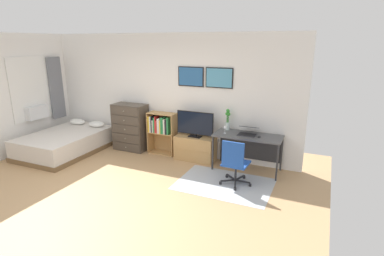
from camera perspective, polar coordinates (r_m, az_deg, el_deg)
ground_plane at (r=5.52m, az=-17.14°, el=-11.94°), size 7.20×7.20×0.00m
wall_back_with_posters at (r=6.98m, az=-4.79°, el=6.31°), size 6.12×0.09×2.70m
area_rug at (r=5.69m, az=6.09°, el=-10.37°), size 1.70×1.20×0.01m
bed at (r=7.73m, az=-22.55°, el=-2.46°), size 1.44×2.04×0.60m
dresser at (r=7.38m, az=-11.48°, el=0.17°), size 0.79×0.46×1.11m
bookshelf at (r=6.99m, az=-5.80°, el=-0.12°), size 0.65×0.30×0.96m
tv_stand at (r=6.67m, az=0.62°, el=-3.79°), size 0.88×0.41×0.53m
television at (r=6.49m, az=0.56°, el=0.68°), size 0.83×0.16×0.56m
desk at (r=6.19m, az=10.57°, el=-2.31°), size 1.33×0.59×0.74m
office_chair at (r=5.48m, az=7.98°, el=-6.29°), size 0.56×0.58×0.86m
laptop at (r=6.13m, az=10.47°, el=-0.57°), size 0.36×0.39×0.16m
computer_mouse at (r=5.97m, az=12.48°, el=-1.58°), size 0.06×0.10×0.03m
bamboo_vase at (r=6.33m, az=6.72°, el=1.66°), size 0.11×0.10×0.45m
wine_glass at (r=6.10m, az=6.20°, el=0.23°), size 0.07×0.07×0.18m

